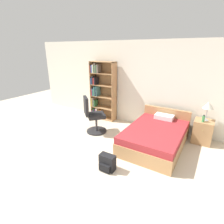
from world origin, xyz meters
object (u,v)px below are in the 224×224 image
office_chair (93,117)px  nightstand (203,132)px  bed (156,136)px  bookshelf (100,91)px  table_lamp (208,106)px  water_bottle (203,119)px  backpack_black (107,163)px

office_chair → nightstand: bearing=19.7°
office_chair → bed: bearing=7.4°
bookshelf → nightstand: (3.30, -0.07, -0.68)m
table_lamp → water_bottle: table_lamp is taller
nightstand → table_lamp: bearing=67.6°
bed → water_bottle: water_bottle is taller
bed → water_bottle: (0.97, 0.66, 0.45)m
bookshelf → water_bottle: bookshelf is taller
bookshelf → water_bottle: (3.26, -0.19, -0.28)m
water_bottle → backpack_black: (-1.49, -2.15, -0.54)m
office_chair → backpack_black: bearing=-44.2°
bookshelf → office_chair: bookshelf is taller
bookshelf → water_bottle: bearing=-3.3°
bed → table_lamp: size_ratio=3.88×
table_lamp → water_bottle: (-0.05, -0.14, -0.31)m
bookshelf → backpack_black: size_ratio=5.77×
office_chair → nightstand: (2.81, 1.01, -0.18)m
table_lamp → water_bottle: 0.34m
bed → nightstand: bearing=37.6°
bed → nightstand: (1.00, 0.77, 0.05)m
bed → nightstand: size_ratio=3.16×
nightstand → backpack_black: nightstand is taller
backpack_black → bed: bearing=70.6°
bookshelf → backpack_black: (1.77, -2.33, -0.82)m
table_lamp → water_bottle: size_ratio=2.72×
table_lamp → backpack_black: 2.88m
bed → office_chair: office_chair is taller
nightstand → water_bottle: bearing=-106.3°
bed → table_lamp: table_lamp is taller
table_lamp → nightstand: bearing=-112.4°
bed → office_chair: bearing=-172.6°
bed → office_chair: size_ratio=1.79×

